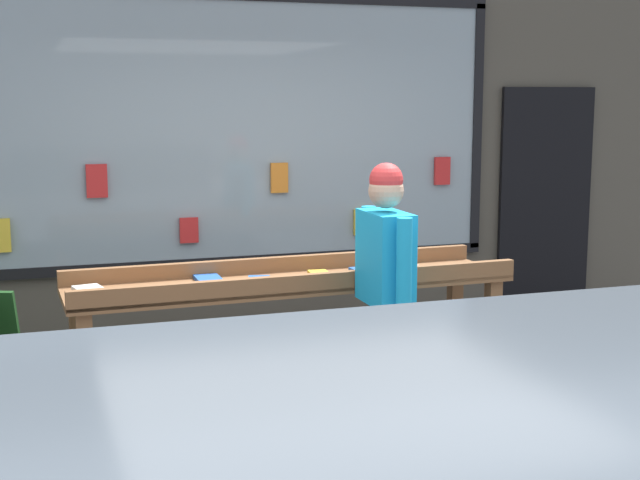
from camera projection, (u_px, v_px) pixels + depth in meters
ground_plane at (338, 456)px, 5.05m from camera, size 40.00×40.00×0.00m
shopfront_facade at (235, 136)px, 7.01m from camera, size 8.14×0.29×3.44m
display_table_main at (292, 291)px, 5.77m from camera, size 2.90×0.78×0.94m
person_browsing at (385, 277)px, 5.34m from camera, size 0.22×0.65×1.63m
small_dog at (476, 391)px, 5.34m from camera, size 0.29×0.58×0.40m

